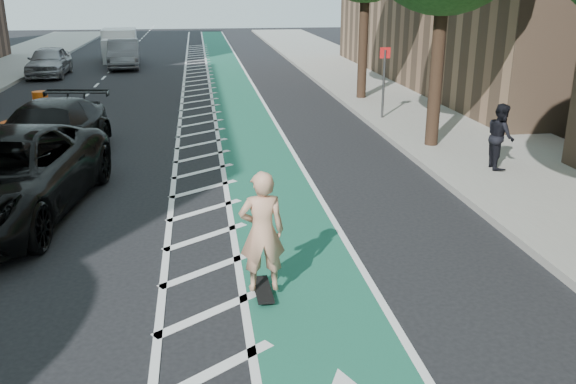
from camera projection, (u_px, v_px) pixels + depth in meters
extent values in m
plane|color=black|center=(101.00, 322.00, 8.42)|extent=(120.00, 120.00, 0.00)
cube|color=#185641|center=(252.00, 140.00, 18.19)|extent=(2.00, 90.00, 0.01)
cube|color=silver|center=(202.00, 142.00, 17.99)|extent=(1.40, 90.00, 0.01)
cube|color=gray|center=(459.00, 131.00, 19.06)|extent=(5.00, 90.00, 0.15)
cube|color=gray|center=(383.00, 133.00, 18.73)|extent=(0.12, 90.00, 0.16)
cylinder|color=#382619|center=(440.00, 72.00, 16.29)|extent=(0.36, 0.36, 4.40)
cylinder|color=#382619|center=(362.00, 45.00, 23.78)|extent=(0.36, 0.36, 4.40)
cylinder|color=#4C4C4C|center=(384.00, 86.00, 20.31)|extent=(0.08, 0.08, 2.40)
cube|color=red|center=(385.00, 53.00, 19.96)|extent=(0.35, 0.02, 0.35)
cube|color=black|center=(263.00, 289.00, 9.10)|extent=(0.26, 0.86, 0.03)
cylinder|color=black|center=(255.00, 285.00, 9.38)|extent=(0.03, 0.07, 0.07)
cylinder|color=black|center=(266.00, 284.00, 9.40)|extent=(0.03, 0.07, 0.07)
cylinder|color=black|center=(259.00, 303.00, 8.85)|extent=(0.03, 0.07, 0.07)
cylinder|color=black|center=(271.00, 302.00, 8.87)|extent=(0.03, 0.07, 0.07)
imported|color=tan|center=(262.00, 232.00, 8.80)|extent=(0.68, 0.45, 1.83)
imported|color=black|center=(3.00, 176.00, 11.95)|extent=(3.64, 6.45, 1.70)
imported|color=black|center=(48.00, 134.00, 15.65)|extent=(2.88, 5.61, 1.56)
imported|color=#9F9EA3|center=(49.00, 61.00, 30.76)|extent=(1.85, 4.43, 1.50)
imported|color=slate|center=(124.00, 54.00, 33.91)|extent=(1.98, 4.78, 1.54)
imported|color=black|center=(500.00, 136.00, 14.72)|extent=(0.70, 0.85, 1.59)
cube|color=white|center=(120.00, 44.00, 38.05)|extent=(2.20, 3.05, 1.82)
cube|color=white|center=(119.00, 51.00, 36.10)|extent=(1.92, 1.58, 1.37)
cylinder|color=black|center=(104.00, 58.00, 35.72)|extent=(0.27, 0.65, 0.64)
cylinder|color=black|center=(133.00, 58.00, 36.04)|extent=(0.27, 0.65, 0.64)
cylinder|color=black|center=(108.00, 53.00, 38.76)|extent=(0.27, 0.65, 0.64)
cylinder|color=black|center=(135.00, 52.00, 39.08)|extent=(0.27, 0.65, 0.64)
cylinder|color=#DE490B|center=(15.00, 141.00, 16.07)|extent=(0.59, 0.59, 1.03)
cylinder|color=silver|center=(16.00, 147.00, 16.13)|extent=(0.61, 0.61, 0.14)
cylinder|color=silver|center=(15.00, 135.00, 16.02)|extent=(0.61, 0.61, 0.14)
cylinder|color=black|center=(18.00, 159.00, 16.23)|extent=(0.75, 0.75, 0.05)
cylinder|color=#DA580B|center=(39.00, 117.00, 19.37)|extent=(0.48, 0.48, 0.83)
cylinder|color=silver|center=(39.00, 122.00, 19.41)|extent=(0.49, 0.49, 0.11)
cylinder|color=silver|center=(38.00, 114.00, 19.33)|extent=(0.49, 0.49, 0.11)
cylinder|color=black|center=(40.00, 130.00, 19.50)|extent=(0.61, 0.61, 0.04)
cylinder|color=#EA550C|center=(41.00, 104.00, 21.31)|extent=(0.52, 0.52, 0.90)
cylinder|color=silver|center=(42.00, 109.00, 21.35)|extent=(0.53, 0.53, 0.12)
cylinder|color=silver|center=(41.00, 101.00, 21.26)|extent=(0.53, 0.53, 0.12)
cylinder|color=black|center=(43.00, 116.00, 21.44)|extent=(0.66, 0.66, 0.04)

